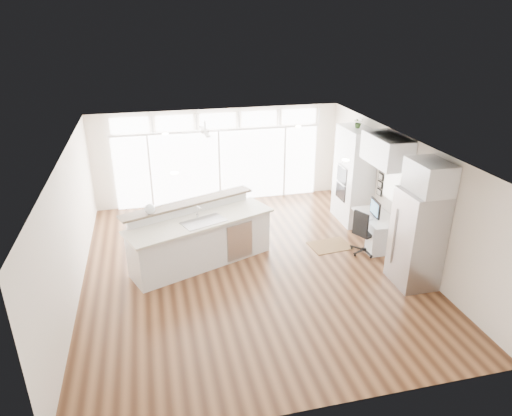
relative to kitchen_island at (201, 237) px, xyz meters
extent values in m
cube|color=#3F2313|center=(0.98, -0.43, -0.66)|extent=(7.00, 8.00, 0.02)
cube|color=white|center=(0.98, -0.43, 2.05)|extent=(7.00, 8.00, 0.02)
cube|color=silver|center=(0.98, 3.57, 0.70)|extent=(7.00, 0.04, 2.70)
cube|color=silver|center=(0.98, -4.43, 0.70)|extent=(7.00, 0.04, 2.70)
cube|color=silver|center=(-2.52, -0.43, 0.70)|extent=(0.04, 8.00, 2.70)
cube|color=silver|center=(4.48, -0.43, 0.70)|extent=(0.04, 8.00, 2.70)
cube|color=white|center=(0.98, 3.51, 0.40)|extent=(5.80, 0.06, 2.08)
cube|color=white|center=(0.98, 3.51, 1.73)|extent=(5.90, 0.06, 0.40)
cube|color=silver|center=(4.44, -0.13, 0.90)|extent=(0.04, 0.85, 0.85)
cube|color=silver|center=(0.48, 2.37, 1.83)|extent=(1.16, 1.16, 0.32)
cube|color=white|center=(0.98, -0.23, 2.03)|extent=(3.40, 3.00, 0.02)
cube|color=silver|center=(4.15, 1.37, 0.60)|extent=(0.64, 1.20, 2.50)
cube|color=silver|center=(4.11, -0.13, -0.27)|extent=(0.72, 1.30, 0.76)
cube|color=silver|center=(4.15, -0.13, 1.70)|extent=(0.64, 1.30, 0.64)
cube|color=#AAAAAF|center=(4.09, -1.78, 0.35)|extent=(0.76, 0.90, 2.00)
cube|color=silver|center=(4.15, -1.78, 1.65)|extent=(0.64, 0.90, 0.60)
cube|color=black|center=(4.44, 0.49, 0.75)|extent=(0.06, 0.22, 0.80)
cube|color=silver|center=(0.00, 0.00, 0.00)|extent=(3.48, 2.34, 1.29)
cube|color=#3E2713|center=(3.06, 0.08, -0.64)|extent=(1.01, 0.77, 0.01)
cube|color=black|center=(3.70, -0.40, -0.12)|extent=(0.71, 0.69, 1.06)
sphere|color=white|center=(-1.03, 0.02, 0.76)|extent=(0.28, 0.28, 0.22)
cube|color=black|center=(4.03, -0.13, 0.33)|extent=(0.13, 0.52, 0.43)
cube|color=silver|center=(3.86, -0.13, 0.12)|extent=(0.15, 0.35, 0.02)
imported|color=#395D28|center=(4.15, 1.37, 1.96)|extent=(0.25, 0.28, 0.21)
camera|label=1|loc=(-0.91, -8.88, 4.50)|focal=32.00mm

